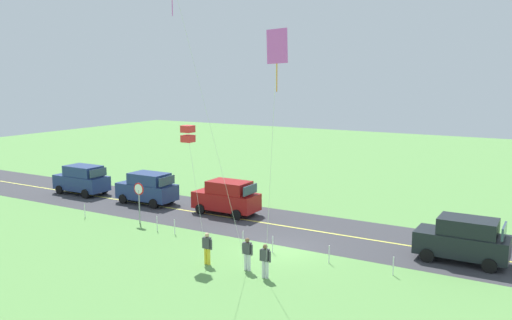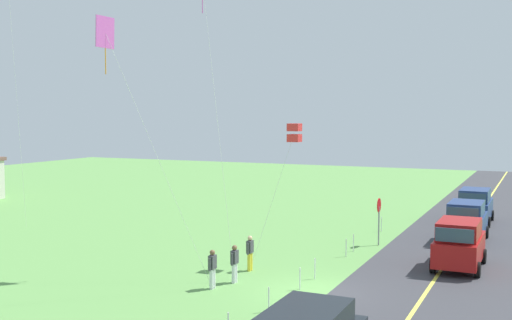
{
  "view_description": "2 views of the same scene",
  "coord_description": "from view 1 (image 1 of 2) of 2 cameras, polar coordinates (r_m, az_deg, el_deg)",
  "views": [
    {
      "loc": [
        -12.5,
        24.22,
        9.19
      ],
      "look_at": [
        -0.43,
        3.39,
        5.32
      ],
      "focal_mm": 37.36,
      "sensor_mm": 36.0,
      "label": 1
    },
    {
      "loc": [
        -23.36,
        -8.1,
        7.05
      ],
      "look_at": [
        0.15,
        2.66,
        5.18
      ],
      "focal_mm": 44.39,
      "sensor_mm": 36.0,
      "label": 2
    }
  ],
  "objects": [
    {
      "name": "person_adult_companion",
      "position": [
        24.63,
        0.99,
        -10.64
      ],
      "size": [
        0.58,
        0.22,
        1.6
      ],
      "rotation": [
        0.0,
        0.0,
        3.08
      ],
      "color": "silver",
      "rests_on": "ground"
    },
    {
      "name": "road_centre_stripe",
      "position": [
        32.2,
        6.0,
        -7.5
      ],
      "size": [
        120.0,
        0.16,
        0.0
      ],
      "primitive_type": "cube",
      "color": "#E5E04C",
      "rests_on": "asphalt_road"
    },
    {
      "name": "fence_post_4",
      "position": [
        31.54,
        -8.7,
        -7.08
      ],
      "size": [
        0.05,
        0.05,
        0.9
      ],
      "primitive_type": "cylinder",
      "color": "silver",
      "rests_on": "ground"
    },
    {
      "name": "person_adult_near",
      "position": [
        25.53,
        -0.94,
        -9.92
      ],
      "size": [
        0.58,
        0.22,
        1.6
      ],
      "rotation": [
        0.0,
        0.0,
        5.17
      ],
      "color": "silver",
      "rests_on": "ground"
    },
    {
      "name": "asphalt_road",
      "position": [
        32.21,
        6.0,
        -7.51
      ],
      "size": [
        120.0,
        7.0,
        0.0
      ],
      "primitive_type": "cube",
      "color": "#38383D",
      "rests_on": "ground"
    },
    {
      "name": "stop_sign",
      "position": [
        33.96,
        -12.42,
        -3.66
      ],
      "size": [
        0.76,
        0.08,
        2.56
      ],
      "color": "gray",
      "rests_on": "ground"
    },
    {
      "name": "kite_yellow_high",
      "position": [
        27.51,
        -7.3,
        2.77
      ],
      "size": [
        2.34,
        1.62,
        6.63
      ],
      "color": "silver",
      "rests_on": "ground"
    },
    {
      "name": "car_parked_east_near",
      "position": [
        39.1,
        -11.53,
        -2.93
      ],
      "size": [
        4.4,
        2.12,
        2.24
      ],
      "color": "navy",
      "rests_on": "ground"
    },
    {
      "name": "fence_post_1",
      "position": [
        26.82,
        7.83,
        -9.99
      ],
      "size": [
        0.05,
        0.05,
        0.9
      ],
      "primitive_type": "cylinder",
      "color": "silver",
      "rests_on": "ground"
    },
    {
      "name": "ground_plane",
      "position": [
        28.78,
        2.69,
        -9.62
      ],
      "size": [
        120.0,
        120.0,
        0.1
      ],
      "primitive_type": "cube",
      "color": "#60994C"
    },
    {
      "name": "car_parked_west_near",
      "position": [
        28.48,
        21.32,
        -7.91
      ],
      "size": [
        4.4,
        2.12,
        2.24
      ],
      "color": "black",
      "rests_on": "ground"
    },
    {
      "name": "kite_blue_mid",
      "position": [
        19.22,
        2.24,
        11.44
      ],
      "size": [
        2.79,
        3.46,
        10.8
      ],
      "color": "silver",
      "rests_on": "ground"
    },
    {
      "name": "car_suv_foreground",
      "position": [
        35.5,
        -3.13,
        -3.98
      ],
      "size": [
        4.4,
        2.12,
        2.24
      ],
      "color": "maroon",
      "rests_on": "ground"
    },
    {
      "name": "fence_post_6",
      "position": [
        36.51,
        -17.86,
        -5.18
      ],
      "size": [
        0.05,
        0.05,
        0.9
      ],
      "primitive_type": "cylinder",
      "color": "silver",
      "rests_on": "ground"
    },
    {
      "name": "fence_post_3",
      "position": [
        28.96,
        -1.41,
        -8.45
      ],
      "size": [
        0.05,
        0.05,
        0.9
      ],
      "primitive_type": "cylinder",
      "color": "silver",
      "rests_on": "ground"
    },
    {
      "name": "person_child_watcher",
      "position": [
        26.41,
        -5.25,
        -9.3
      ],
      "size": [
        0.58,
        0.22,
        1.6
      ],
      "rotation": [
        0.0,
        0.0,
        5.35
      ],
      "color": "yellow",
      "rests_on": "ground"
    },
    {
      "name": "fence_post_5",
      "position": [
        32.36,
        -10.55,
        -6.71
      ],
      "size": [
        0.05,
        0.05,
        0.9
      ],
      "primitive_type": "cylinder",
      "color": "silver",
      "rests_on": "ground"
    },
    {
      "name": "fence_post_2",
      "position": [
        28.09,
        1.8,
        -9.01
      ],
      "size": [
        0.05,
        0.05,
        0.9
      ],
      "primitive_type": "cylinder",
      "color": "silver",
      "rests_on": "ground"
    },
    {
      "name": "fence_post_0",
      "position": [
        25.87,
        14.48,
        -10.93
      ],
      "size": [
        0.05,
        0.05,
        0.9
      ],
      "primitive_type": "cylinder",
      "color": "silver",
      "rests_on": "ground"
    },
    {
      "name": "car_parked_east_far",
      "position": [
        43.53,
        -18.13,
        -1.98
      ],
      "size": [
        4.4,
        2.12,
        2.24
      ],
      "color": "navy",
      "rests_on": "ground"
    }
  ]
}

